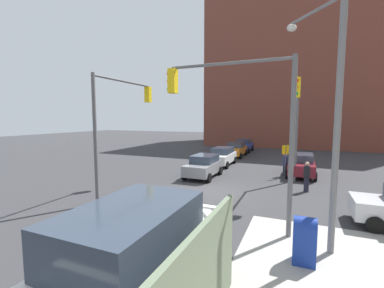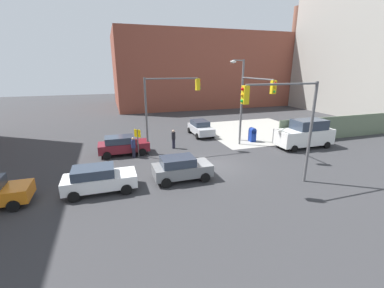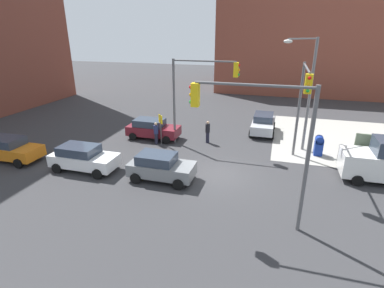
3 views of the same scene
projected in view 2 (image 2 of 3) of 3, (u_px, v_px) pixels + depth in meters
name	position (u px, v px, depth m)	size (l,w,h in m)	color
ground_plane	(215.00, 165.00, 19.90)	(120.00, 120.00, 0.00)	#333335
sidewalk_corner	(255.00, 130.00, 30.76)	(12.00, 12.00, 0.01)	#9E9B93
construction_fence	(367.00, 125.00, 28.27)	(23.04, 0.12, 2.40)	#607056
building_warehouse_north	(196.00, 70.00, 51.92)	(32.00, 18.00, 13.40)	brown
smokestack	(294.00, 56.00, 53.49)	(1.80, 1.80, 18.82)	brown
traffic_signal_nw_corner	(167.00, 100.00, 21.88)	(4.96, 0.36, 6.50)	#59595B
traffic_signal_se_corner	(287.00, 114.00, 15.23)	(5.17, 0.36, 6.50)	#59595B
traffic_signal_ne_corner	(253.00, 99.00, 22.26)	(0.36, 5.07, 6.50)	#59595B
street_lamp_corner	(240.00, 95.00, 25.07)	(2.25, 1.78, 8.00)	slate
warning_sign_two_way	(138.00, 138.00, 21.30)	(0.48, 0.48, 2.40)	#4C4C4C
mailbox_blue	(252.00, 134.00, 26.07)	(0.56, 0.64, 1.43)	navy
hatchback_gray	(181.00, 168.00, 17.16)	(3.87, 2.02, 1.62)	slate
coupe_silver	(201.00, 128.00, 28.43)	(2.02, 4.13, 1.62)	#B7BABF
hatchback_white	(99.00, 179.00, 15.47)	(4.26, 2.02, 1.62)	white
sedan_maroon	(123.00, 145.00, 22.17)	(4.25, 2.02, 1.62)	maroon
van_white_delivery	(305.00, 134.00, 24.11)	(5.40, 2.32, 2.62)	white
pedestrian_crossing	(133.00, 147.00, 21.36)	(0.36, 0.36, 1.76)	navy
pedestrian_waiting	(174.00, 139.00, 23.76)	(0.36, 0.36, 1.79)	black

